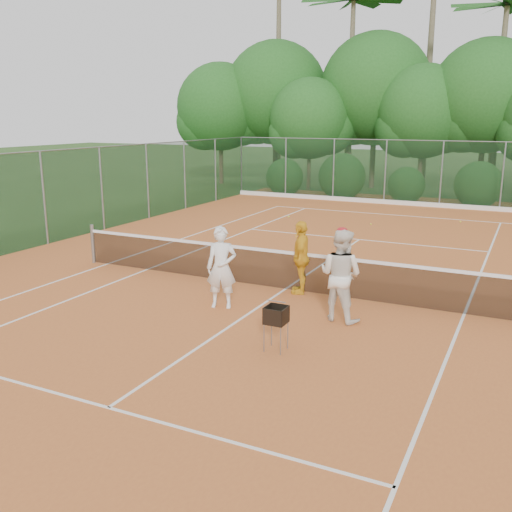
{
  "coord_description": "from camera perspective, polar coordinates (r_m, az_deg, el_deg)",
  "views": [
    {
      "loc": [
        5.17,
        -12.13,
        4.09
      ],
      "look_at": [
        -0.19,
        -1.2,
        1.1
      ],
      "focal_mm": 40.0,
      "sensor_mm": 36.0,
      "label": 1
    }
  ],
  "objects": [
    {
      "name": "ground",
      "position": [
        13.8,
        2.9,
        -3.45
      ],
      "size": [
        120.0,
        120.0,
        0.0
      ],
      "primitive_type": "plane",
      "color": "#254418",
      "rests_on": "ground"
    },
    {
      "name": "player_white",
      "position": [
        12.33,
        -3.47,
        -1.16
      ],
      "size": [
        0.76,
        0.62,
        1.79
      ],
      "primitive_type": "imported",
      "rotation": [
        0.0,
        0.0,
        0.34
      ],
      "color": "white",
      "rests_on": "clay_court"
    },
    {
      "name": "player_center_grp",
      "position": [
        11.64,
        8.45,
        -1.86
      ],
      "size": [
        1.06,
        0.9,
        1.94
      ],
      "color": "white",
      "rests_on": "clay_court"
    },
    {
      "name": "stray_ball_b",
      "position": [
        23.87,
        19.76,
        3.25
      ],
      "size": [
        0.07,
        0.07,
        0.07
      ],
      "primitive_type": "sphere",
      "color": "yellow",
      "rests_on": "clay_court"
    },
    {
      "name": "player_yellow",
      "position": [
        13.36,
        4.53,
        -0.12
      ],
      "size": [
        0.7,
        1.09,
        1.73
      ],
      "primitive_type": "imported",
      "rotation": [
        0.0,
        0.0,
        -1.28
      ],
      "color": "yellow",
      "rests_on": "clay_court"
    },
    {
      "name": "court_markings",
      "position": [
        13.8,
        2.9,
        -3.36
      ],
      "size": [
        11.03,
        23.83,
        0.01
      ],
      "color": "white",
      "rests_on": "clay_court"
    },
    {
      "name": "stray_ball_a",
      "position": [
        23.67,
        3.28,
        3.96
      ],
      "size": [
        0.07,
        0.07,
        0.07
      ],
      "primitive_type": "sphere",
      "color": "#B9DA32",
      "rests_on": "clay_court"
    },
    {
      "name": "clay_court",
      "position": [
        13.8,
        2.9,
        -3.41
      ],
      "size": [
        18.0,
        36.0,
        0.02
      ],
      "primitive_type": "cube",
      "color": "#C4662D",
      "rests_on": "ground"
    },
    {
      "name": "ball_hopper",
      "position": [
        10.1,
        2.03,
        -6.0
      ],
      "size": [
        0.36,
        0.36,
        0.82
      ],
      "rotation": [
        0.0,
        0.0,
        -0.3
      ],
      "color": "gray",
      "rests_on": "clay_court"
    },
    {
      "name": "tennis_net",
      "position": [
        13.66,
        2.92,
        -1.32
      ],
      "size": [
        11.97,
        0.1,
        1.1
      ],
      "color": "gray",
      "rests_on": "clay_court"
    },
    {
      "name": "tropical_treeline",
      "position": [
        32.58,
        20.21,
        14.79
      ],
      "size": [
        32.1,
        8.49,
        15.03
      ],
      "color": "brown",
      "rests_on": "ground"
    },
    {
      "name": "fence_back",
      "position": [
        27.74,
        15.41,
        7.99
      ],
      "size": [
        18.07,
        0.07,
        3.0
      ],
      "color": "#19381E",
      "rests_on": "clay_court"
    },
    {
      "name": "stray_ball_c",
      "position": [
        22.4,
        11.42,
        3.14
      ],
      "size": [
        0.07,
        0.07,
        0.07
      ],
      "primitive_type": "sphere",
      "color": "#D2DC33",
      "rests_on": "clay_court"
    }
  ]
}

